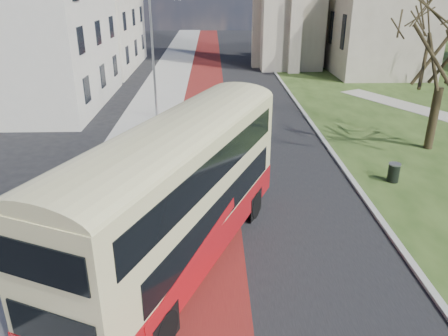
{
  "coord_description": "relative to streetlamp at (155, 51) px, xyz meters",
  "views": [
    {
      "loc": [
        -0.56,
        -11.87,
        8.76
      ],
      "look_at": [
        -0.13,
        4.08,
        2.0
      ],
      "focal_mm": 35.0,
      "sensor_mm": 36.0,
      "label": 1
    }
  ],
  "objects": [
    {
      "name": "ground",
      "position": [
        4.35,
        -18.0,
        -4.59
      ],
      "size": [
        160.0,
        160.0,
        0.0
      ],
      "primitive_type": "plane",
      "color": "black",
      "rests_on": "ground"
    },
    {
      "name": "road_carriageway",
      "position": [
        5.85,
        2.0,
        -4.59
      ],
      "size": [
        9.0,
        120.0,
        0.01
      ],
      "primitive_type": "cube",
      "color": "black",
      "rests_on": "ground"
    },
    {
      "name": "bus_lane",
      "position": [
        3.15,
        2.0,
        -4.59
      ],
      "size": [
        3.4,
        120.0,
        0.01
      ],
      "primitive_type": "cube",
      "color": "#591414",
      "rests_on": "ground"
    },
    {
      "name": "pavement_west",
      "position": [
        -0.65,
        2.0,
        -4.53
      ],
      "size": [
        4.0,
        120.0,
        0.12
      ],
      "primitive_type": "cube",
      "color": "gray",
      "rests_on": "ground"
    },
    {
      "name": "kerb_west",
      "position": [
        1.35,
        2.0,
        -4.53
      ],
      "size": [
        0.25,
        120.0,
        0.13
      ],
      "primitive_type": "cube",
      "color": "#999993",
      "rests_on": "ground"
    },
    {
      "name": "kerb_east",
      "position": [
        10.45,
        4.0,
        -4.53
      ],
      "size": [
        0.25,
        80.0,
        0.13
      ],
      "primitive_type": "cube",
      "color": "#999993",
      "rests_on": "ground"
    },
    {
      "name": "pedestrian_railing",
      "position": [
        1.4,
        -14.0,
        -4.04
      ],
      "size": [
        0.07,
        24.0,
        1.12
      ],
      "color": "#0C3519",
      "rests_on": "ground"
    },
    {
      "name": "street_block_near",
      "position": [
        -9.65,
        4.0,
        1.92
      ],
      "size": [
        10.3,
        14.3,
        13.0
      ],
      "color": "silver",
      "rests_on": "ground"
    },
    {
      "name": "street_block_far",
      "position": [
        -9.65,
        20.0,
        1.17
      ],
      "size": [
        10.3,
        16.3,
        11.5
      ],
      "color": "beige",
      "rests_on": "ground"
    },
    {
      "name": "streetlamp",
      "position": [
        0.0,
        0.0,
        0.0
      ],
      "size": [
        2.13,
        0.18,
        8.0
      ],
      "color": "gray",
      "rests_on": "pavement_west"
    },
    {
      "name": "bus",
      "position": [
        2.72,
        -17.43,
        -1.83
      ],
      "size": [
        7.07,
        11.71,
        4.85
      ],
      "rotation": [
        0.0,
        0.0,
        -0.41
      ],
      "color": "#9F0E14",
      "rests_on": "ground"
    },
    {
      "name": "litter_bin",
      "position": [
        12.35,
        -11.15,
        -4.09
      ],
      "size": [
        0.71,
        0.71,
        0.92
      ],
      "rotation": [
        0.0,
        0.0,
        -0.27
      ],
      "color": "black",
      "rests_on": "grass_green"
    }
  ]
}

